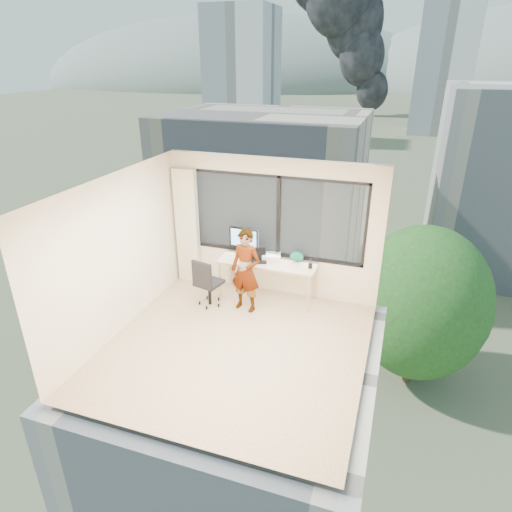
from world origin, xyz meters
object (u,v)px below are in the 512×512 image
at_px(chair, 209,281).
at_px(game_console, 271,256).
at_px(desk, 267,280).
at_px(laptop, 257,256).
at_px(person, 246,271).
at_px(monitor, 244,242).
at_px(handbag, 297,256).

distance_m(chair, game_console, 1.25).
xyz_separation_m(desk, chair, (-0.93, -0.58, 0.10)).
bearing_deg(desk, laptop, -162.57).
xyz_separation_m(person, monitor, (-0.25, 0.61, 0.27)).
height_order(person, laptop, person).
bearing_deg(laptop, person, -119.57).
relative_size(chair, person, 0.62).
xyz_separation_m(monitor, handbag, (1.00, 0.09, -0.19)).
xyz_separation_m(person, game_console, (0.27, 0.68, 0.03)).
bearing_deg(chair, handbag, 41.32).
xyz_separation_m(desk, handbag, (0.50, 0.19, 0.47)).
distance_m(chair, person, 0.75).
bearing_deg(monitor, handbag, 9.87).
bearing_deg(game_console, handbag, -11.24).
height_order(chair, handbag, chair).
height_order(chair, monitor, monitor).
distance_m(person, game_console, 0.73).
relative_size(chair, monitor, 1.66).
relative_size(desk, laptop, 5.22).
bearing_deg(laptop, handbag, -1.22).
xyz_separation_m(chair, monitor, (0.43, 0.68, 0.56)).
distance_m(desk, game_console, 0.45).
distance_m(laptop, handbag, 0.72).
relative_size(monitor, laptop, 1.67).
bearing_deg(person, laptop, 91.34).
distance_m(monitor, handbag, 1.02).
distance_m(person, monitor, 0.71).
bearing_deg(monitor, game_console, 12.16).
distance_m(desk, person, 0.69).
bearing_deg(laptop, chair, -166.52).
bearing_deg(person, handbag, 52.83).
bearing_deg(desk, person, -115.41).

